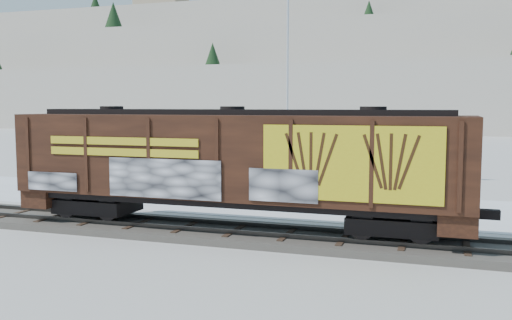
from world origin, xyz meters
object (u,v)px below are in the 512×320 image
(hopper_railcar, at_px, (233,161))
(car_white, at_px, (181,184))
(car_dark, at_px, (326,192))
(flagpole, at_px, (289,106))
(car_silver, at_px, (123,181))

(hopper_railcar, relative_size, car_white, 4.00)
(hopper_railcar, relative_size, car_dark, 3.61)
(car_white, bearing_deg, flagpole, -43.33)
(flagpole, xyz_separation_m, car_white, (-4.15, -6.45, -4.10))
(flagpole, height_order, car_white, flagpole)
(car_white, bearing_deg, car_silver, 80.24)
(flagpole, distance_m, car_silver, 10.77)
(hopper_railcar, distance_m, car_silver, 12.03)
(hopper_railcar, distance_m, flagpole, 14.20)
(hopper_railcar, bearing_deg, car_dark, 74.22)
(car_silver, xyz_separation_m, car_white, (3.42, 0.05, -0.03))
(car_silver, bearing_deg, car_dark, -67.19)
(car_white, bearing_deg, hopper_railcar, -152.94)
(car_silver, bearing_deg, car_white, -65.07)
(hopper_railcar, distance_m, car_dark, 7.78)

